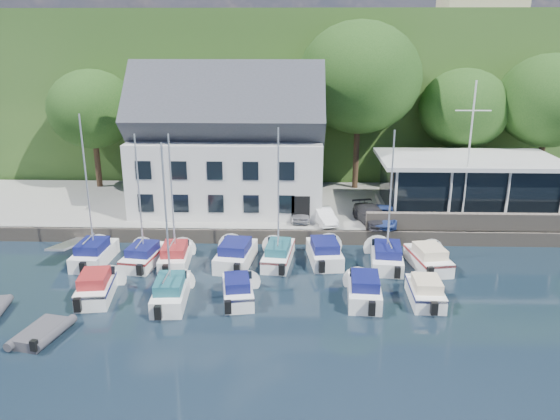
# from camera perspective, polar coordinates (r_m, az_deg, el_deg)

# --- Properties ---
(ground) EXTENTS (180.00, 180.00, 0.00)m
(ground) POSITION_cam_1_polar(r_m,az_deg,el_deg) (27.92, 5.43, -11.77)
(ground) COLOR black
(ground) RESTS_ON ground
(quay) EXTENTS (60.00, 13.00, 1.00)m
(quay) POSITION_cam_1_polar(r_m,az_deg,el_deg) (43.83, 4.07, 0.13)
(quay) COLOR gray
(quay) RESTS_ON ground
(quay_face) EXTENTS (60.00, 0.30, 1.00)m
(quay_face) POSITION_cam_1_polar(r_m,az_deg,el_deg) (37.69, 4.44, -2.85)
(quay_face) COLOR #665D51
(quay_face) RESTS_ON ground
(hillside) EXTENTS (160.00, 75.00, 16.00)m
(hillside) POSITION_cam_1_polar(r_m,az_deg,el_deg) (86.47, 3.04, 13.89)
(hillside) COLOR #29491B
(hillside) RESTS_ON ground
(field_patch) EXTENTS (50.00, 30.00, 0.30)m
(field_patch) POSITION_cam_1_polar(r_m,az_deg,el_deg) (94.80, 8.14, 19.00)
(field_patch) COLOR #5E6834
(field_patch) RESTS_ON hillside
(harbor_building) EXTENTS (14.40, 8.20, 8.70)m
(harbor_building) POSITION_cam_1_polar(r_m,az_deg,el_deg) (41.92, -5.39, 6.13)
(harbor_building) COLOR silver
(harbor_building) RESTS_ON quay
(club_pavilion) EXTENTS (13.20, 7.20, 4.10)m
(club_pavilion) POSITION_cam_1_polar(r_m,az_deg,el_deg) (43.58, 18.84, 2.59)
(club_pavilion) COLOR black
(club_pavilion) RESTS_ON quay
(seawall) EXTENTS (18.00, 0.50, 1.20)m
(seawall) POSITION_cam_1_polar(r_m,az_deg,el_deg) (40.12, 21.84, -1.17)
(seawall) COLOR #665D51
(seawall) RESTS_ON quay
(gangway) EXTENTS (1.20, 6.00, 1.40)m
(gangway) POSITION_cam_1_polar(r_m,az_deg,el_deg) (38.83, -20.61, -4.15)
(gangway) COLOR silver
(gangway) RESTS_ON ground
(car_silver) EXTENTS (1.46, 3.34, 1.12)m
(car_silver) POSITION_cam_1_polar(r_m,az_deg,el_deg) (39.51, 2.20, -0.21)
(car_silver) COLOR #B2B3B8
(car_silver) RESTS_ON quay
(car_white) EXTENTS (2.02, 3.49, 1.09)m
(car_white) POSITION_cam_1_polar(r_m,az_deg,el_deg) (38.84, 4.59, -0.59)
(car_white) COLOR white
(car_white) RESTS_ON quay
(car_dgrey) EXTENTS (2.73, 4.53, 1.23)m
(car_dgrey) POSITION_cam_1_polar(r_m,az_deg,el_deg) (39.21, 9.55, -0.50)
(car_dgrey) COLOR #302F35
(car_dgrey) RESTS_ON quay
(car_blue) EXTENTS (2.30, 3.93, 1.26)m
(car_blue) POSITION_cam_1_polar(r_m,az_deg,el_deg) (39.27, 10.86, -0.52)
(car_blue) COLOR navy
(car_blue) RESTS_ON quay
(flagpole) EXTENTS (2.39, 0.20, 9.94)m
(flagpole) POSITION_cam_1_polar(r_m,az_deg,el_deg) (39.77, 19.11, 5.52)
(flagpole) COLOR silver
(flagpole) RESTS_ON quay
(tree_0) EXTENTS (7.42, 7.42, 10.15)m
(tree_0) POSITION_cam_1_polar(r_m,az_deg,el_deg) (50.03, -18.85, 7.99)
(tree_0) COLOR #12350F
(tree_0) RESTS_ON quay
(tree_1) EXTENTS (7.55, 7.55, 10.32)m
(tree_1) POSITION_cam_1_polar(r_m,az_deg,el_deg) (48.12, -10.40, 8.39)
(tree_1) COLOR #12350F
(tree_1) RESTS_ON quay
(tree_2) EXTENTS (7.84, 7.84, 10.72)m
(tree_2) POSITION_cam_1_polar(r_m,az_deg,el_deg) (47.01, 0.07, 8.71)
(tree_2) COLOR #12350F
(tree_2) RESTS_ON quay
(tree_3) EXTENTS (10.29, 10.29, 14.06)m
(tree_3) POSITION_cam_1_polar(r_m,az_deg,el_deg) (47.22, 8.17, 10.63)
(tree_3) COLOR #12350F
(tree_3) RESTS_ON quay
(tree_4) EXTENTS (7.50, 7.50, 10.25)m
(tree_4) POSITION_cam_1_polar(r_m,az_deg,el_deg) (49.24, 18.46, 7.95)
(tree_4) COLOR #12350F
(tree_4) RESTS_ON quay
(tree_5) EXTENTS (8.40, 8.40, 11.47)m
(tree_5) POSITION_cam_1_polar(r_m,az_deg,el_deg) (50.53, 26.01, 8.01)
(tree_5) COLOR #12350F
(tree_5) RESTS_ON quay
(boat_r1_0) EXTENTS (2.23, 5.78, 9.23)m
(boat_r1_0) POSITION_cam_1_polar(r_m,az_deg,el_deg) (35.25, -19.45, 1.74)
(boat_r1_0) COLOR white
(boat_r1_0) RESTS_ON ground
(boat_r1_1) EXTENTS (2.69, 5.72, 8.28)m
(boat_r1_1) POSITION_cam_1_polar(r_m,az_deg,el_deg) (34.24, -14.46, 0.92)
(boat_r1_1) COLOR white
(boat_r1_1) RESTS_ON ground
(boat_r1_2) EXTENTS (2.20, 5.74, 8.49)m
(boat_r1_2) POSITION_cam_1_polar(r_m,az_deg,el_deg) (33.73, -11.21, 1.08)
(boat_r1_2) COLOR white
(boat_r1_2) RESTS_ON ground
(boat_r1_3) EXTENTS (2.94, 6.26, 1.57)m
(boat_r1_3) POSITION_cam_1_polar(r_m,az_deg,el_deg) (34.43, -4.64, -4.39)
(boat_r1_3) COLOR white
(boat_r1_3) RESTS_ON ground
(boat_r1_4) EXTENTS (2.45, 6.40, 8.39)m
(boat_r1_4) POSITION_cam_1_polar(r_m,az_deg,el_deg) (33.44, -0.18, 1.19)
(boat_r1_4) COLOR white
(boat_r1_4) RESTS_ON ground
(boat_r1_5) EXTENTS (2.68, 5.88, 1.51)m
(boat_r1_5) POSITION_cam_1_polar(r_m,az_deg,el_deg) (34.78, 4.67, -4.21)
(boat_r1_5) COLOR white
(boat_r1_5) RESTS_ON ground
(boat_r1_6) EXTENTS (2.69, 6.46, 8.53)m
(boat_r1_6) POSITION_cam_1_polar(r_m,az_deg,el_deg) (33.70, 11.45, 1.08)
(boat_r1_6) COLOR white
(boat_r1_6) RESTS_ON ground
(boat_r1_7) EXTENTS (2.88, 5.73, 1.48)m
(boat_r1_7) POSITION_cam_1_polar(r_m,az_deg,el_deg) (35.02, 15.24, -4.68)
(boat_r1_7) COLOR white
(boat_r1_7) RESTS_ON ground
(boat_r2_0) EXTENTS (2.54, 5.60, 1.53)m
(boat_r2_0) POSITION_cam_1_polar(r_m,az_deg,el_deg) (31.70, -18.63, -7.36)
(boat_r2_0) COLOR white
(boat_r2_0) RESTS_ON ground
(boat_r2_1) EXTENTS (2.20, 6.08, 9.02)m
(boat_r2_1) POSITION_cam_1_polar(r_m,az_deg,el_deg) (28.76, -11.78, -1.32)
(boat_r2_1) COLOR white
(boat_r2_1) RESTS_ON ground
(boat_r2_2) EXTENTS (2.47, 5.13, 1.41)m
(boat_r2_2) POSITION_cam_1_polar(r_m,az_deg,el_deg) (29.88, -4.45, -8.12)
(boat_r2_2) COLOR white
(boat_r2_2) RESTS_ON ground
(boat_r2_3) EXTENTS (2.26, 5.62, 1.53)m
(boat_r2_3) POSITION_cam_1_polar(r_m,az_deg,el_deg) (30.13, 8.80, -7.94)
(boat_r2_3) COLOR white
(boat_r2_3) RESTS_ON ground
(boat_r2_4) EXTENTS (1.89, 4.87, 1.40)m
(boat_r2_4) POSITION_cam_1_polar(r_m,az_deg,el_deg) (30.69, 14.96, -8.00)
(boat_r2_4) COLOR white
(boat_r2_4) RESTS_ON ground
(dinghy_1) EXTENTS (2.44, 3.38, 0.71)m
(dinghy_1) POSITION_cam_1_polar(r_m,az_deg,el_deg) (28.78, -23.64, -11.53)
(dinghy_1) COLOR #3A393F
(dinghy_1) RESTS_ON ground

